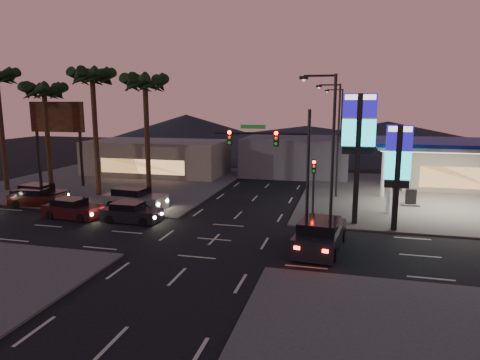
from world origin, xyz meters
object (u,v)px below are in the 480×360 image
(car_lane_a_mid, at_px, (72,209))
(pylon_sign_tall, at_px, (359,133))
(traffic_signal_mast, at_px, (280,154))
(car_lane_b_mid, at_px, (39,194))
(car_lane_a_front, at_px, (131,213))
(gas_station, at_px, (456,146))
(car_lane_b_rear, at_px, (37,198))
(pylon_sign_short, at_px, (398,162))
(suv_station, at_px, (320,235))
(car_lane_b_front, at_px, (134,199))

(car_lane_a_mid, bearing_deg, pylon_sign_tall, 8.97)
(traffic_signal_mast, xyz_separation_m, car_lane_b_mid, (-21.27, 4.04, -4.51))
(car_lane_a_front, distance_m, car_lane_a_mid, 4.68)
(gas_station, xyz_separation_m, car_lane_b_rear, (-32.81, -7.14, -4.41))
(gas_station, xyz_separation_m, car_lane_b_mid, (-33.51, -5.97, -4.36))
(pylon_sign_short, relative_size, suv_station, 1.23)
(car_lane_b_mid, bearing_deg, car_lane_b_rear, -59.01)
(traffic_signal_mast, distance_m, car_lane_b_rear, 21.26)
(suv_station, bearing_deg, car_lane_a_mid, 171.96)
(gas_station, bearing_deg, car_lane_b_rear, -167.72)
(pylon_sign_tall, height_order, car_lane_b_rear, pylon_sign_tall)
(pylon_sign_short, height_order, traffic_signal_mast, traffic_signal_mast)
(car_lane_b_front, relative_size, car_lane_b_rear, 1.17)
(pylon_sign_short, bearing_deg, pylon_sign_tall, 158.20)
(traffic_signal_mast, height_order, car_lane_b_rear, traffic_signal_mast)
(traffic_signal_mast, bearing_deg, car_lane_a_front, 177.62)
(pylon_sign_tall, distance_m, car_lane_a_front, 16.82)
(car_lane_b_mid, distance_m, car_lane_b_rear, 1.37)
(pylon_sign_tall, relative_size, car_lane_a_mid, 1.97)
(car_lane_a_mid, xyz_separation_m, suv_station, (18.18, -2.57, 0.18))
(car_lane_a_front, bearing_deg, car_lane_b_rear, 166.12)
(car_lane_a_front, xyz_separation_m, car_lane_a_mid, (-4.68, -0.12, 0.02))
(gas_station, distance_m, car_lane_a_mid, 29.67)
(pylon_sign_tall, xyz_separation_m, traffic_signal_mast, (-4.74, -3.51, -1.17))
(car_lane_a_mid, bearing_deg, car_lane_b_mid, 147.45)
(car_lane_a_front, xyz_separation_m, car_lane_b_rear, (-9.80, 2.42, 0.02))
(car_lane_b_front, relative_size, suv_station, 0.93)
(car_lane_b_rear, relative_size, suv_station, 0.80)
(car_lane_b_mid, bearing_deg, pylon_sign_short, -3.07)
(car_lane_a_front, bearing_deg, pylon_sign_tall, 11.17)
(traffic_signal_mast, distance_m, car_lane_a_mid, 16.11)
(pylon_sign_tall, xyz_separation_m, car_lane_b_front, (-17.08, 0.50, -5.61))
(car_lane_b_mid, xyz_separation_m, car_lane_b_rear, (0.70, -1.17, -0.05))
(car_lane_a_mid, distance_m, car_lane_b_mid, 6.91)
(car_lane_a_front, xyz_separation_m, suv_station, (13.50, -2.69, 0.20))
(traffic_signal_mast, bearing_deg, car_lane_b_rear, 172.06)
(gas_station, distance_m, car_lane_b_mid, 34.32)
(car_lane_a_front, relative_size, car_lane_b_mid, 0.88)
(pylon_sign_short, distance_m, car_lane_b_front, 20.02)
(car_lane_b_front, height_order, suv_station, suv_station)
(car_lane_b_rear, bearing_deg, traffic_signal_mast, -7.94)
(car_lane_a_mid, bearing_deg, pylon_sign_short, 5.51)
(pylon_sign_short, bearing_deg, car_lane_a_mid, -174.49)
(car_lane_a_front, xyz_separation_m, car_lane_b_mid, (-10.50, 3.59, 0.07))
(traffic_signal_mast, xyz_separation_m, car_lane_b_front, (-12.34, 4.01, -4.45))
(traffic_signal_mast, distance_m, car_lane_b_front, 13.71)
(gas_station, bearing_deg, pylon_sign_tall, -139.09)
(pylon_sign_tall, distance_m, car_lane_b_front, 17.99)
(gas_station, xyz_separation_m, pylon_sign_tall, (-7.50, -6.50, 1.31))
(gas_station, relative_size, car_lane_a_front, 2.83)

